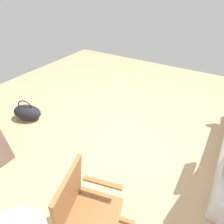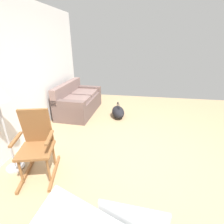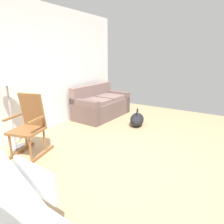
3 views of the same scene
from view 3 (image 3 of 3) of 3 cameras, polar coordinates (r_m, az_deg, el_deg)
name	(u,v)px [view 3 (image 3 of 3)]	position (r m, az deg, el deg)	size (l,w,h in m)	color
ground_plane	(132,163)	(3.30, 5.65, -14.26)	(7.19, 7.19, 0.00)	tan
back_wall	(26,70)	(4.46, -23.39, 10.81)	(5.95, 0.10, 2.70)	white
couch	(101,105)	(5.51, -3.13, 1.89)	(1.64, 0.92, 0.85)	#68534F
rocking_chair	(29,126)	(3.64, -22.53, -3.74)	(0.86, 0.65, 1.05)	brown
floor_lamp	(6,81)	(3.86, -27.94, 7.79)	(0.34, 0.34, 1.48)	#B2B5BA
duffel_bag	(137,119)	(4.85, 7.14, -2.10)	(0.63, 0.48, 0.43)	black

